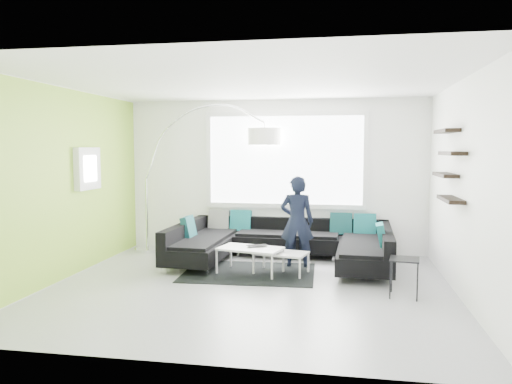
# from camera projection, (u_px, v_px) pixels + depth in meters

# --- Properties ---
(ground) EXTENTS (5.50, 5.50, 0.00)m
(ground) POSITION_uv_depth(u_px,v_px,m) (249.00, 287.00, 6.88)
(ground) COLOR gray
(ground) RESTS_ON ground
(room_shell) EXTENTS (5.54, 5.04, 2.82)m
(room_shell) POSITION_uv_depth(u_px,v_px,m) (255.00, 156.00, 6.91)
(room_shell) COLOR white
(room_shell) RESTS_ON ground
(sectional_sofa) EXTENTS (3.59, 2.30, 0.76)m
(sectional_sofa) POSITION_uv_depth(u_px,v_px,m) (282.00, 244.00, 8.22)
(sectional_sofa) COLOR black
(sectional_sofa) RESTS_ON ground
(rug) EXTENTS (2.05, 1.53, 0.01)m
(rug) POSITION_uv_depth(u_px,v_px,m) (249.00, 273.00, 7.68)
(rug) COLOR black
(rug) RESTS_ON ground
(coffee_table) EXTENTS (1.35, 0.96, 0.40)m
(coffee_table) POSITION_uv_depth(u_px,v_px,m) (266.00, 261.00, 7.63)
(coffee_table) COLOR silver
(coffee_table) RESTS_ON ground
(arc_lamp) EXTENTS (2.53, 0.78, 2.71)m
(arc_lamp) POSITION_uv_depth(u_px,v_px,m) (146.00, 179.00, 9.21)
(arc_lamp) COLOR silver
(arc_lamp) RESTS_ON ground
(side_table) EXTENTS (0.41, 0.41, 0.50)m
(side_table) POSITION_uv_depth(u_px,v_px,m) (404.00, 278.00, 6.43)
(side_table) COLOR black
(side_table) RESTS_ON ground
(person) EXTENTS (0.58, 0.42, 1.47)m
(person) POSITION_uv_depth(u_px,v_px,m) (297.00, 222.00, 8.03)
(person) COLOR black
(person) RESTS_ON ground
(laptop) EXTENTS (0.51, 0.49, 0.03)m
(laptop) POSITION_uv_depth(u_px,v_px,m) (258.00, 246.00, 7.66)
(laptop) COLOR black
(laptop) RESTS_ON coffee_table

